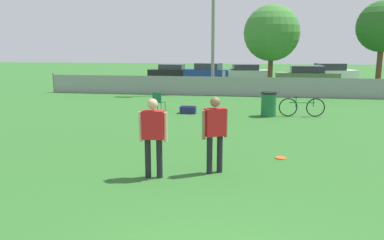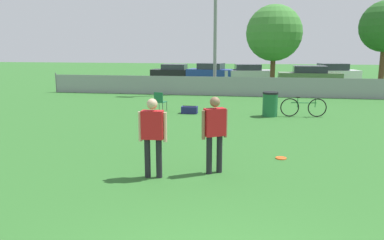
% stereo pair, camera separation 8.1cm
% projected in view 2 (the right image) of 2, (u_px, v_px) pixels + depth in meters
% --- Properties ---
extents(fence_backline, '(24.07, 0.07, 1.21)m').
position_uv_depth(fence_backline, '(250.00, 87.00, 21.35)').
color(fence_backline, gray).
rests_on(fence_backline, ground_plane).
extents(tree_near_pole, '(3.64, 3.64, 5.50)m').
position_uv_depth(tree_near_pole, '(274.00, 33.00, 24.34)').
color(tree_near_pole, brown).
rests_on(tree_near_pole, ground_plane).
extents(player_thrower_red, '(0.54, 0.43, 1.73)m').
position_uv_depth(player_thrower_red, '(215.00, 129.00, 8.24)').
color(player_thrower_red, black).
rests_on(player_thrower_red, ground_plane).
extents(player_defender_red, '(0.62, 0.25, 1.73)m').
position_uv_depth(player_defender_red, '(153.00, 132.00, 7.96)').
color(player_defender_red, black).
rests_on(player_defender_red, ground_plane).
extents(frisbee_disc, '(0.28, 0.28, 0.03)m').
position_uv_depth(frisbee_disc, '(281.00, 158.00, 9.51)').
color(frisbee_disc, '#E5591E').
rests_on(frisbee_disc, ground_plane).
extents(folding_chair_sideline, '(0.52, 0.52, 0.86)m').
position_uv_depth(folding_chair_sideline, '(160.00, 100.00, 16.30)').
color(folding_chair_sideline, '#333338').
rests_on(folding_chair_sideline, ground_plane).
extents(bicycle_sideline, '(1.84, 0.44, 0.81)m').
position_uv_depth(bicycle_sideline, '(303.00, 107.00, 15.13)').
color(bicycle_sideline, black).
rests_on(bicycle_sideline, ground_plane).
extents(trash_bin, '(0.63, 0.63, 1.00)m').
position_uv_depth(trash_bin, '(270.00, 104.00, 15.22)').
color(trash_bin, '#1E6638').
rests_on(trash_bin, ground_plane).
extents(gear_bag_sideline, '(0.67, 0.37, 0.33)m').
position_uv_depth(gear_bag_sideline, '(189.00, 110.00, 15.94)').
color(gear_bag_sideline, navy).
rests_on(gear_bag_sideline, ground_plane).
extents(parked_car_dark, '(4.09, 1.78, 1.28)m').
position_uv_depth(parked_car_dark, '(174.00, 71.00, 33.43)').
color(parked_car_dark, black).
rests_on(parked_car_dark, ground_plane).
extents(parked_car_blue, '(4.26, 2.53, 1.41)m').
position_uv_depth(parked_car_blue, '(211.00, 71.00, 32.35)').
color(parked_car_blue, black).
rests_on(parked_car_blue, ground_plane).
extents(parked_car_silver, '(4.28, 2.45, 1.34)m').
position_uv_depth(parked_car_silver, '(248.00, 72.00, 31.79)').
color(parked_car_silver, black).
rests_on(parked_car_silver, ground_plane).
extents(parked_car_olive, '(4.60, 1.75, 1.40)m').
position_uv_depth(parked_car_olive, '(309.00, 75.00, 28.14)').
color(parked_car_olive, black).
rests_on(parked_car_olive, ground_plane).
extents(parked_car_white, '(4.38, 2.51, 1.46)m').
position_uv_depth(parked_car_white, '(332.00, 73.00, 30.72)').
color(parked_car_white, black).
rests_on(parked_car_white, ground_plane).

